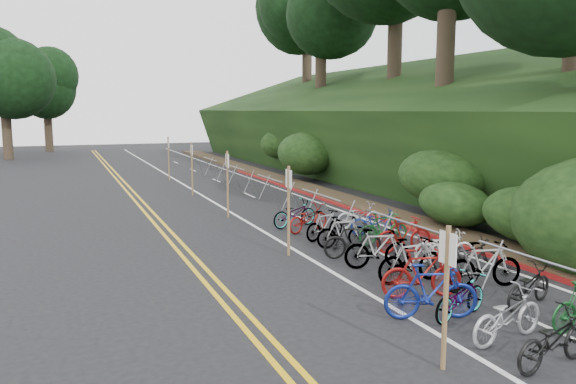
% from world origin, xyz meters
% --- Properties ---
extents(ground, '(120.00, 120.00, 0.00)m').
position_xyz_m(ground, '(0.00, 0.00, 0.00)').
color(ground, black).
rests_on(ground, ground).
extents(road_markings, '(7.47, 80.00, 0.01)m').
position_xyz_m(road_markings, '(0.63, 10.10, 0.00)').
color(road_markings, gold).
rests_on(road_markings, ground).
extents(red_curb, '(0.25, 28.00, 0.10)m').
position_xyz_m(red_curb, '(5.70, 12.00, 0.05)').
color(red_curb, maroon).
rests_on(red_curb, ground).
extents(embankment, '(14.30, 48.14, 9.11)m').
position_xyz_m(embankment, '(12.96, 19.04, 2.57)').
color(embankment, black).
rests_on(embankment, ground).
extents(bike_rack_front, '(1.16, 3.09, 1.20)m').
position_xyz_m(bike_rack_front, '(3.21, -1.11, 0.88)').
color(bike_rack_front, gray).
rests_on(bike_rack_front, ground).
extents(bike_racks_rest, '(1.14, 23.00, 1.17)m').
position_xyz_m(bike_racks_rest, '(3.00, 13.00, 0.85)').
color(bike_racks_rest, gray).
rests_on(bike_racks_rest, ground).
extents(signpost_near, '(0.08, 0.40, 2.28)m').
position_xyz_m(signpost_near, '(0.23, -2.27, 1.31)').
color(signpost_near, brown).
rests_on(signpost_near, ground).
extents(signposts_rest, '(0.08, 18.40, 2.50)m').
position_xyz_m(signposts_rest, '(0.60, 14.00, 1.43)').
color(signposts_rest, brown).
rests_on(signposts_rest, ground).
extents(bike_front, '(1.07, 1.92, 1.11)m').
position_xyz_m(bike_front, '(1.33, -0.45, 0.56)').
color(bike_front, navy).
rests_on(bike_front, ground).
extents(bike_valet, '(3.36, 13.27, 1.08)m').
position_xyz_m(bike_valet, '(2.94, 2.55, 0.48)').
color(bike_valet, black).
rests_on(bike_valet, ground).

